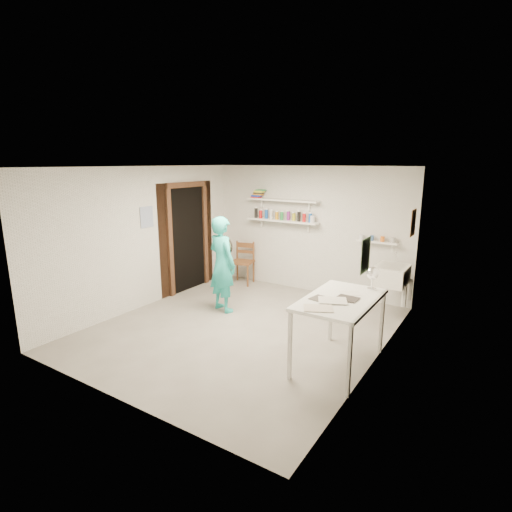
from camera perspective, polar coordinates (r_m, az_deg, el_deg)
The scene contains 27 objects.
floor at distance 6.18m, azimuth -2.03°, elevation -10.34°, with size 4.00×4.50×0.02m, color slate.
ceiling at distance 5.66m, azimuth -2.23°, elevation 12.71°, with size 4.00×4.50×0.02m, color silver.
wall_back at distance 7.73m, azimuth 7.45°, elevation 3.76°, with size 4.00×0.02×2.40m, color silver.
wall_front at distance 4.21m, azimuth -19.94°, elevation -5.04°, with size 4.00×0.02×2.40m, color silver.
wall_left at distance 7.12m, azimuth -15.58°, elevation 2.55°, with size 0.02×4.50×2.40m, color silver.
wall_right at distance 4.97m, azimuth 17.32°, elevation -2.08°, with size 0.02×4.50×2.40m, color silver.
doorway_recess at distance 7.87m, azimuth -9.73°, elevation 2.36°, with size 0.02×0.90×2.00m, color black.
corridor_box at distance 8.34m, azimuth -13.37°, elevation 3.16°, with size 1.40×1.50×2.10m, color brown.
door_lintel at distance 7.73m, azimuth -9.93°, elevation 10.01°, with size 0.06×1.05×0.10m, color brown.
door_jamb_near at distance 7.50m, azimuth -12.17°, elevation 1.71°, with size 0.06×0.10×2.00m, color brown.
door_jamb_far at distance 8.22m, azimuth -7.29°, elevation 2.91°, with size 0.06×0.10×2.00m, color brown.
shelf_lower at distance 7.82m, azimuth 3.74°, elevation 5.06°, with size 1.50×0.22×0.03m, color white.
shelf_upper at distance 7.77m, azimuth 3.79°, elevation 7.98°, with size 1.50×0.22×0.03m, color white.
ledge_shelf at distance 7.20m, azimuth 16.88°, elevation 1.94°, with size 0.70×0.14×0.03m, color white.
poster_left at distance 7.08m, azimuth -15.34°, elevation 5.39°, with size 0.01×0.28×0.36m, color #334C7F.
poster_right_a at distance 6.64m, azimuth 21.54°, elevation 4.43°, with size 0.01×0.34×0.42m, color #995933.
poster_right_b at distance 4.39m, azimuth 15.38°, elevation 0.10°, with size 0.01×0.30×0.38m, color #3F724C.
belfast_sink at distance 6.76m, azimuth 18.79°, elevation -2.59°, with size 0.48×0.60×0.30m, color white.
man at distance 6.67m, azimuth -4.85°, elevation -1.18°, with size 0.59×0.39×1.61m, color #23B2A9.
wall_clock at distance 6.81m, azimuth -4.23°, elevation 1.45°, with size 0.29×0.29×0.04m, color beige.
wooden_chair at distance 8.21m, azimuth -1.97°, elevation -0.86°, with size 0.43×0.41×0.92m, color brown.
work_table at distance 5.08m, azimuth 11.76°, elevation -10.58°, with size 0.79×1.31×0.87m, color white.
desk_lamp at distance 5.27m, azimuth 16.34°, elevation -2.37°, with size 0.16×0.16×0.16m, color white.
spray_cans at distance 7.81m, azimuth 3.76°, elevation 5.78°, with size 1.34×0.06×0.17m.
book_stack at distance 8.04m, azimuth 0.32°, elevation 8.89°, with size 0.28×0.14×0.17m.
ledge_pots at distance 7.19m, azimuth 16.91°, elevation 2.41°, with size 0.48×0.07×0.09m.
papers at distance 4.91m, azimuth 12.01°, elevation -5.81°, with size 0.30×0.22×0.02m.
Camera 1 is at (3.22, -4.65, 2.47)m, focal length 28.00 mm.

